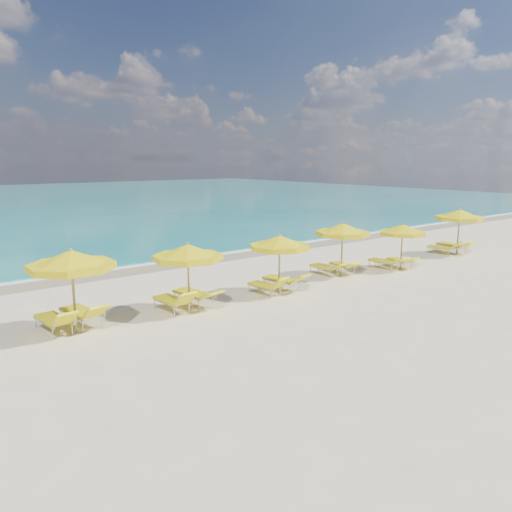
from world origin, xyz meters
TOP-DOWN VIEW (x-y plane):
  - ground_plane at (0.00, 0.00)m, footprint 120.00×120.00m
  - ocean at (0.00, 48.00)m, footprint 120.00×80.00m
  - wet_sand_band at (0.00, 7.40)m, footprint 120.00×2.60m
  - foam_line at (0.00, 8.20)m, footprint 120.00×1.20m
  - whitecap_near at (-6.00, 17.00)m, footprint 14.00×0.36m
  - whitecap_far at (8.00, 24.00)m, footprint 18.00×0.30m
  - umbrella_2 at (-7.47, 0.42)m, footprint 3.23×3.23m
  - umbrella_3 at (-3.85, 0.14)m, footprint 2.76×2.76m
  - umbrella_4 at (-0.08, -0.00)m, footprint 2.54×2.54m
  - umbrella_5 at (3.96, 0.60)m, footprint 2.33×2.33m
  - umbrella_6 at (7.03, -0.22)m, footprint 2.59×2.59m
  - umbrella_7 at (12.34, 0.14)m, footprint 2.97×2.97m
  - lounger_2_left at (-7.97, 0.83)m, footprint 0.81×1.91m
  - lounger_2_right at (-7.11, 0.95)m, footprint 0.95×2.07m
  - lounger_3_left at (-4.29, 0.48)m, footprint 0.72×1.84m
  - lounger_3_right at (-3.33, 0.68)m, footprint 0.93×2.13m
  - lounger_4_left at (-0.54, 0.24)m, footprint 0.78×1.69m
  - lounger_4_right at (0.46, 0.43)m, footprint 0.97×2.02m
  - lounger_5_left at (3.50, 1.13)m, footprint 0.60×1.76m
  - lounger_5_right at (4.46, 0.96)m, footprint 0.85×1.79m
  - lounger_6_left at (6.53, 0.31)m, footprint 0.77×1.84m
  - lounger_6_right at (7.41, 0.10)m, footprint 0.76×1.70m
  - lounger_7_left at (11.84, 0.74)m, footprint 0.79×1.77m
  - lounger_7_right at (12.69, 0.62)m, footprint 0.87×2.12m

SIDE VIEW (x-z plane):
  - ground_plane at x=0.00m, z-range 0.00..0.00m
  - ocean at x=0.00m, z-range -0.15..0.15m
  - wet_sand_band at x=0.00m, z-range -0.01..0.01m
  - foam_line at x=0.00m, z-range -0.01..0.01m
  - whitecap_near at x=-6.00m, z-range -0.03..0.03m
  - whitecap_far at x=8.00m, z-range -0.03..0.03m
  - lounger_6_right at x=7.41m, z-range -0.12..0.51m
  - lounger_5_right at x=4.46m, z-range -0.13..0.53m
  - lounger_5_left at x=3.50m, z-range -0.13..0.55m
  - lounger_4_left at x=-0.54m, z-range -0.19..0.61m
  - lounger_6_left at x=6.53m, z-range -0.12..0.55m
  - lounger_7_left at x=11.84m, z-range -0.18..0.61m
  - lounger_3_left at x=-4.29m, z-range -0.21..0.67m
  - lounger_4_right at x=0.46m, z-range -0.16..0.62m
  - lounger_2_left at x=-7.97m, z-range -0.20..0.66m
  - lounger_3_right at x=-3.33m, z-range -0.13..0.61m
  - lounger_7_right at x=12.69m, z-range -0.15..0.64m
  - lounger_2_right at x=-7.11m, z-range -0.20..0.69m
  - umbrella_6 at x=7.03m, z-range 0.75..2.87m
  - umbrella_4 at x=-0.08m, z-range 0.80..3.07m
  - umbrella_3 at x=-3.85m, z-range 0.82..3.15m
  - umbrella_5 at x=3.96m, z-range 0.82..3.16m
  - umbrella_7 at x=12.34m, z-range 0.86..3.31m
  - umbrella_2 at x=-7.47m, z-range 0.88..3.39m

